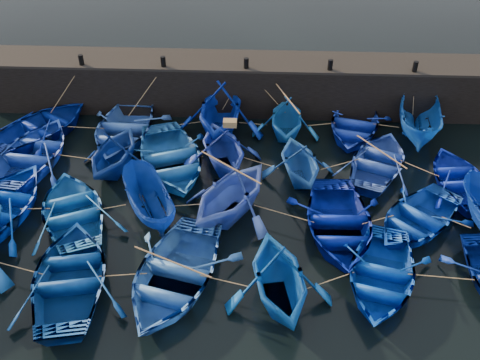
{
  "coord_description": "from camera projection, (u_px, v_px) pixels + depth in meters",
  "views": [
    {
      "loc": [
        0.81,
        -14.1,
        13.85
      ],
      "look_at": [
        0.0,
        3.2,
        0.7
      ],
      "focal_mm": 40.0,
      "sensor_mm": 36.0,
      "label": 1
    }
  ],
  "objects": [
    {
      "name": "boat_0",
      "position": [
        42.0,
        126.0,
        25.39
      ],
      "size": [
        6.02,
        6.43,
        1.09
      ],
      "primitive_type": "imported",
      "rotation": [
        0.0,
        0.0,
        2.55
      ],
      "color": "navy",
      "rests_on": "ground"
    },
    {
      "name": "quay_wall",
      "position": [
        247.0,
        85.0,
        27.22
      ],
      "size": [
        26.0,
        2.5,
        2.5
      ],
      "primitive_type": "cube",
      "color": "black",
      "rests_on": "ground"
    },
    {
      "name": "boat_12",
      "position": [
        461.0,
        179.0,
        22.21
      ],
      "size": [
        3.61,
        4.7,
        0.91
      ],
      "primitive_type": "imported",
      "rotation": [
        0.0,
        0.0,
        3.26
      ],
      "color": "#081EAB",
      "rests_on": "ground"
    },
    {
      "name": "quay_top",
      "position": [
        247.0,
        61.0,
        26.43
      ],
      "size": [
        26.0,
        2.5,
        0.12
      ],
      "primitive_type": "cube",
      "color": "black",
      "rests_on": "quay_wall"
    },
    {
      "name": "boat_21",
      "position": [
        71.0,
        276.0,
        17.8
      ],
      "size": [
        4.59,
        5.76,
        1.07
      ],
      "primitive_type": "imported",
      "rotation": [
        0.0,
        0.0,
        3.33
      ],
      "color": "navy",
      "rests_on": "ground"
    },
    {
      "name": "boat_18",
      "position": [
        417.0,
        218.0,
        20.24
      ],
      "size": [
        5.48,
        5.53,
        0.94
      ],
      "primitive_type": "imported",
      "rotation": [
        0.0,
        0.0,
        -0.75
      ],
      "color": "#0A39A8",
      "rests_on": "ground"
    },
    {
      "name": "boat_14",
      "position": [
        73.0,
        210.0,
        20.54
      ],
      "size": [
        5.21,
        5.9,
        1.02
      ],
      "primitive_type": "imported",
      "rotation": [
        0.0,
        0.0,
        3.57
      ],
      "color": "#1154AB",
      "rests_on": "ground"
    },
    {
      "name": "boat_1",
      "position": [
        123.0,
        129.0,
        25.15
      ],
      "size": [
        4.25,
        5.7,
        1.13
      ],
      "primitive_type": "imported",
      "rotation": [
        0.0,
        0.0,
        -0.06
      ],
      "color": "blue",
      "rests_on": "ground"
    },
    {
      "name": "bollard_0",
      "position": [
        81.0,
        60.0,
        25.82
      ],
      "size": [
        0.24,
        0.24,
        0.5
      ],
      "primitive_type": "cylinder",
      "color": "black",
      "rests_on": "quay_top"
    },
    {
      "name": "boat_8",
      "position": [
        171.0,
        158.0,
        23.2
      ],
      "size": [
        5.66,
        6.6,
        1.15
      ],
      "primitive_type": "imported",
      "rotation": [
        0.0,
        0.0,
        0.36
      ],
      "color": "#1A5AAA",
      "rests_on": "ground"
    },
    {
      "name": "boat_5",
      "position": [
        420.0,
        120.0,
        24.99
      ],
      "size": [
        2.76,
        5.3,
        1.95
      ],
      "primitive_type": "imported",
      "rotation": [
        0.0,
        0.0,
        -0.18
      ],
      "color": "#104BA5",
      "rests_on": "ground"
    },
    {
      "name": "boat_2",
      "position": [
        220.0,
        109.0,
        25.22
      ],
      "size": [
        4.47,
        5.11,
        2.56
      ],
      "primitive_type": "imported",
      "rotation": [
        0.0,
        0.0,
        -0.06
      ],
      "color": "#0724A0",
      "rests_on": "ground"
    },
    {
      "name": "loose_oars",
      "position": [
        276.0,
        162.0,
        21.14
      ],
      "size": [
        10.22,
        11.8,
        1.41
      ],
      "color": "#99724C",
      "rests_on": "ground"
    },
    {
      "name": "boat_9",
      "position": [
        223.0,
        147.0,
        23.0
      ],
      "size": [
        4.64,
        5.0,
        2.15
      ],
      "primitive_type": "imported",
      "rotation": [
        0.0,
        0.0,
        3.47
      ],
      "color": "#1D37A2",
      "rests_on": "ground"
    },
    {
      "name": "boat_3",
      "position": [
        286.0,
        117.0,
        25.16
      ],
      "size": [
        3.37,
        3.86,
        1.97
      ],
      "primitive_type": "imported",
      "rotation": [
        0.0,
        0.0,
        -0.04
      ],
      "color": "blue",
      "rests_on": "ground"
    },
    {
      "name": "bollard_2",
      "position": [
        246.0,
        63.0,
        25.52
      ],
      "size": [
        0.24,
        0.24,
        0.5
      ],
      "primitive_type": "cylinder",
      "color": "black",
      "rests_on": "quay_top"
    },
    {
      "name": "boat_10",
      "position": [
        300.0,
        161.0,
        22.36
      ],
      "size": [
        3.83,
        4.22,
        1.93
      ],
      "primitive_type": "imported",
      "rotation": [
        0.0,
        0.0,
        3.34
      ],
      "color": "#174A93",
      "rests_on": "ground"
    },
    {
      "name": "bollard_1",
      "position": [
        163.0,
        61.0,
        25.67
      ],
      "size": [
        0.24,
        0.24,
        0.5
      ],
      "primitive_type": "cylinder",
      "color": "black",
      "rests_on": "quay_top"
    },
    {
      "name": "boat_15",
      "position": [
        148.0,
        201.0,
        20.56
      ],
      "size": [
        3.18,
        4.21,
        1.54
      ],
      "primitive_type": "imported",
      "rotation": [
        0.0,
        0.0,
        3.63
      ],
      "color": "navy",
      "rests_on": "ground"
    },
    {
      "name": "ground",
      "position": [
        236.0,
        248.0,
        19.62
      ],
      "size": [
        120.0,
        120.0,
        0.0
      ],
      "primitive_type": "plane",
      "color": "black",
      "rests_on": "ground"
    },
    {
      "name": "boat_17",
      "position": [
        338.0,
        223.0,
        19.88
      ],
      "size": [
        3.82,
        5.26,
        1.07
      ],
      "primitive_type": "imported",
      "rotation": [
        0.0,
        0.0,
        0.02
      ],
      "color": "#001283",
      "rests_on": "ground"
    },
    {
      "name": "wooden_crate",
      "position": [
        230.0,
        123.0,
        22.26
      ],
      "size": [
        0.57,
        0.39,
        0.26
      ],
      "primitive_type": "cube",
      "color": "olive",
      "rests_on": "boat_9"
    },
    {
      "name": "boat_4",
      "position": [
        354.0,
        124.0,
        25.59
      ],
      "size": [
        4.56,
        5.53,
        1.0
      ],
      "primitive_type": "imported",
      "rotation": [
        0.0,
        0.0,
        -0.26
      ],
      "color": "#122B9F",
      "rests_on": "ground"
    },
    {
      "name": "boat_6",
      "position": [
        33.0,
        153.0,
        23.53
      ],
      "size": [
        4.59,
        5.94,
        1.14
      ],
      "primitive_type": "imported",
      "rotation": [
        0.0,
        0.0,
        3.01
      ],
      "color": "#173AA3",
      "rests_on": "ground"
    },
    {
      "name": "boat_23",
      "position": [
        279.0,
        277.0,
        17.04
      ],
      "size": [
        4.29,
        4.74,
        2.16
      ],
      "primitive_type": "imported",
      "rotation": [
        0.0,
        0.0,
        0.2
      ],
      "color": "#0749A7",
      "rests_on": "ground"
    },
    {
      "name": "boat_22",
      "position": [
        173.0,
        274.0,
        17.83
      ],
      "size": [
        5.08,
        6.19,
        1.12
      ],
      "primitive_type": "imported",
      "rotation": [
        0.0,
        0.0,
        -0.25
      ],
      "color": "blue",
      "rests_on": "ground"
    },
    {
      "name": "mooring_ropes",
      "position": [
        236.0,
        154.0,
        22.92
      ],
      "size": [
        18.28,
        11.89,
        2.1
      ],
      "color": "tan",
      "rests_on": "ground"
    },
    {
      "name": "bollard_4",
      "position": [
        415.0,
        67.0,
        25.23
      ],
      "size": [
        0.24,
        0.24,
        0.5
      ],
      "primitive_type": "cylinder",
      "color": "black",
      "rests_on": "quay_top"
    },
    {
      "name": "boat_16",
      "position": [
        231.0,
        192.0,
        20.37
      ],
      "size": [
        5.54,
        5.73,
        2.31
      ],
      "primitive_type": "imported",
      "rotation": [
        0.0,
        0.0,
        -0.55
      ],
      "color": "#314EBB",
      "rests_on": "ground"
    },
    {
      "name": "boat_11",
      "position": [
        379.0,
        161.0,
        23.19
      ],
      "size": [
        4.86,
        5.56,
        0.96
      ],
      "primitive_type": "imported",
      "rotation": [
        0.0,
        0.0,
        2.74
      ],
      "color": "#2444A3",
      "rests_on": "ground"
    },
    {
      "name": "boat_7",
      "position": [
        114.0,
        151.0,
        22.84
      ],
      "size": [
        4.0,
        4.43,
        2.04
      ],
      "primitive_type": "imported",
      "rotation": [
        0.0,
        0.0,
        2.95
      ],
      "color": "navy",
      "rests_on": "ground"
    },
    {
      "name": "boat_24",
      "position": [
        381.0,
        275.0,
        17.92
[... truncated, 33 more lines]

